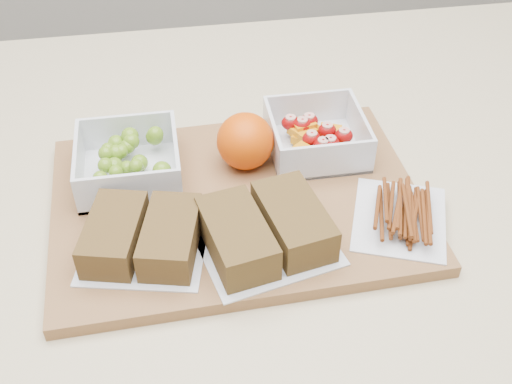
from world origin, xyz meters
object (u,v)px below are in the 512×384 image
orange (245,141)px  sandwich_bag_center (265,230)px  pretzel_bag (401,211)px  fruit_container (316,137)px  cutting_board (237,203)px  grape_container (131,161)px  sandwich_bag_left (143,236)px

orange → sandwich_bag_center: orange is taller
pretzel_bag → sandwich_bag_center: bearing=-175.2°
fruit_container → cutting_board: bearing=-146.2°
cutting_board → grape_container: 0.14m
pretzel_bag → cutting_board: bearing=159.4°
fruit_container → sandwich_bag_center: 0.18m
cutting_board → grape_container: grape_container is taller
fruit_container → pretzel_bag: (0.06, -0.14, -0.01)m
orange → pretzel_bag: 0.20m
orange → sandwich_bag_center: 0.14m
fruit_container → sandwich_bag_center: fruit_container is taller
fruit_container → orange: bearing=-171.5°
cutting_board → pretzel_bag: size_ratio=2.83×
cutting_board → sandwich_bag_center: sandwich_bag_center is taller
grape_container → orange: orange is taller
fruit_container → sandwich_bag_left: size_ratio=0.77×
grape_container → sandwich_bag_left: (0.01, -0.13, -0.00)m
sandwich_bag_center → sandwich_bag_left: bearing=174.2°
sandwich_bag_center → orange: bearing=90.2°
orange → pretzel_bag: bearing=-39.1°
sandwich_bag_left → sandwich_bag_center: 0.13m
cutting_board → sandwich_bag_center: 0.09m
fruit_container → orange: orange is taller
orange → sandwich_bag_center: bearing=-89.8°
pretzel_bag → fruit_container: bearing=114.6°
orange → pretzel_bag: (0.15, -0.13, -0.02)m
grape_container → pretzel_bag: size_ratio=0.80×
grape_container → sandwich_bag_center: bearing=-45.1°
fruit_container → sandwich_bag_left: fruit_container is taller
grape_container → fruit_container: grape_container is taller
grape_container → fruit_container: 0.23m
sandwich_bag_center → cutting_board: bearing=104.4°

